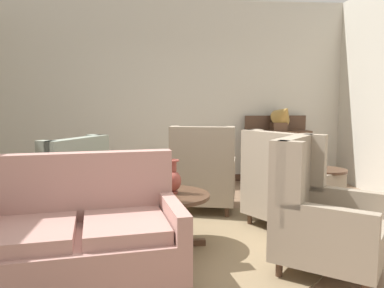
# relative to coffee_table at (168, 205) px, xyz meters

# --- Properties ---
(ground) EXTENTS (9.02, 9.02, 0.00)m
(ground) POSITION_rel_coffee_table_xyz_m (0.20, -0.18, -0.42)
(ground) COLOR #896B51
(wall_back) EXTENTS (6.20, 0.08, 3.11)m
(wall_back) POSITION_rel_coffee_table_xyz_m (0.20, 3.05, 1.13)
(wall_back) COLOR beige
(wall_back) RESTS_ON ground
(baseboard_back) EXTENTS (6.04, 0.03, 0.12)m
(baseboard_back) POSITION_rel_coffee_table_xyz_m (0.20, 2.99, -0.36)
(baseboard_back) COLOR #4C3323
(baseboard_back) RESTS_ON ground
(area_rug) EXTENTS (2.71, 2.71, 0.01)m
(area_rug) POSITION_rel_coffee_table_xyz_m (0.20, 0.12, -0.42)
(area_rug) COLOR #847051
(area_rug) RESTS_ON ground
(coffee_table) EXTENTS (0.80, 0.80, 0.53)m
(coffee_table) POSITION_rel_coffee_table_xyz_m (0.00, 0.00, 0.00)
(coffee_table) COLOR #4C3323
(coffee_table) RESTS_ON ground
(porcelain_vase) EXTENTS (0.15, 0.15, 0.33)m
(porcelain_vase) POSITION_rel_coffee_table_xyz_m (0.05, 0.02, 0.25)
(porcelain_vase) COLOR brown
(porcelain_vase) RESTS_ON coffee_table
(settee) EXTENTS (1.63, 1.09, 1.00)m
(settee) POSITION_rel_coffee_table_xyz_m (-0.70, -0.72, -0.02)
(settee) COLOR tan
(settee) RESTS_ON ground
(armchair_near_sideboard) EXTENTS (1.11, 1.11, 1.12)m
(armchair_near_sideboard) POSITION_rel_coffee_table_xyz_m (1.24, -0.63, 0.04)
(armchair_near_sideboard) COLOR gray
(armchair_near_sideboard) RESTS_ON ground
(armchair_far_left) EXTENTS (0.96, 1.01, 1.11)m
(armchair_far_left) POSITION_rel_coffee_table_xyz_m (0.50, 1.20, 0.03)
(armchair_far_left) COLOR gray
(armchair_far_left) RESTS_ON ground
(armchair_near_window) EXTENTS (1.16, 1.12, 1.10)m
(armchair_near_window) POSITION_rel_coffee_table_xyz_m (1.34, 0.46, 0.03)
(armchair_near_window) COLOR gray
(armchair_near_window) RESTS_ON ground
(armchair_foreground_right) EXTENTS (1.15, 1.16, 1.02)m
(armchair_foreground_right) POSITION_rel_coffee_table_xyz_m (-1.15, 0.76, 0.00)
(armchair_foreground_right) COLOR gray
(armchair_foreground_right) RESTS_ON ground
(side_table) EXTENTS (0.46, 0.46, 0.66)m
(side_table) POSITION_rel_coffee_table_xyz_m (1.80, 0.48, -0.03)
(side_table) COLOR #4C3323
(side_table) RESTS_ON ground
(sideboard) EXTENTS (1.08, 0.35, 1.16)m
(sideboard) POSITION_rel_coffee_table_xyz_m (1.99, 2.75, 0.10)
(sideboard) COLOR #4C3323
(sideboard) RESTS_ON ground
(gramophone) EXTENTS (0.41, 0.50, 0.53)m
(gramophone) POSITION_rel_coffee_table_xyz_m (2.04, 2.66, 0.74)
(gramophone) COLOR #4C3323
(gramophone) RESTS_ON sideboard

